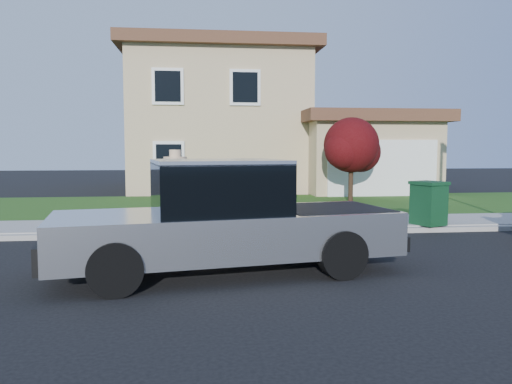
# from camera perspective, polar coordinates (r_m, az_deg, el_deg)

# --- Properties ---
(ground) EXTENTS (80.00, 80.00, 0.00)m
(ground) POSITION_cam_1_polar(r_m,az_deg,el_deg) (8.95, -0.26, -8.22)
(ground) COLOR black
(ground) RESTS_ON ground
(curb) EXTENTS (40.00, 0.20, 0.12)m
(curb) POSITION_cam_1_polar(r_m,az_deg,el_deg) (11.90, 3.02, -4.63)
(curb) COLOR gray
(curb) RESTS_ON ground
(sidewalk) EXTENTS (40.00, 2.00, 0.15)m
(sidewalk) POSITION_cam_1_polar(r_m,az_deg,el_deg) (12.96, 2.21, -3.76)
(sidewalk) COLOR gray
(sidewalk) RESTS_ON ground
(lawn) EXTENTS (40.00, 7.00, 0.10)m
(lawn) POSITION_cam_1_polar(r_m,az_deg,el_deg) (17.39, -0.04, -1.60)
(lawn) COLOR #204915
(lawn) RESTS_ON ground
(house) EXTENTS (14.00, 11.30, 6.85)m
(house) POSITION_cam_1_polar(r_m,az_deg,el_deg) (25.17, -1.36, 7.55)
(house) COLOR tan
(house) RESTS_ON ground
(pickup_truck) EXTENTS (5.92, 2.83, 1.87)m
(pickup_truck) POSITION_cam_1_polar(r_m,az_deg,el_deg) (8.20, -3.49, -3.26)
(pickup_truck) COLOR black
(pickup_truck) RESTS_ON ground
(woman) EXTENTS (0.72, 0.52, 2.02)m
(woman) POSITION_cam_1_polar(r_m,az_deg,el_deg) (10.79, -9.16, -0.86)
(woman) COLOR #B87265
(woman) RESTS_ON ground
(ornamental_tree) EXTENTS (2.25, 2.03, 3.09)m
(ornamental_tree) POSITION_cam_1_polar(r_m,az_deg,el_deg) (18.78, 10.93, 4.99)
(ornamental_tree) COLOR black
(ornamental_tree) RESTS_ON lawn
(trash_bin) EXTENTS (0.90, 0.96, 1.08)m
(trash_bin) POSITION_cam_1_polar(r_m,az_deg,el_deg) (13.13, 19.12, -1.18)
(trash_bin) COLOR #0E361B
(trash_bin) RESTS_ON sidewalk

